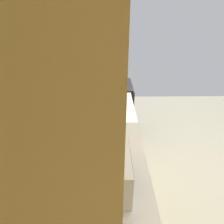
% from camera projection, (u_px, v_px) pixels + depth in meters
% --- Properties ---
extents(ground_plane, '(6.24, 6.24, 0.00)m').
position_uv_depth(ground_plane, '(204.00, 202.00, 2.50)').
color(ground_plane, gray).
extents(wall_back, '(4.02, 0.12, 2.57)m').
position_uv_depth(wall_back, '(69.00, 105.00, 1.88)').
color(wall_back, beige).
rests_on(wall_back, ground_plane).
extents(counter_run, '(3.16, 0.63, 0.90)m').
position_uv_depth(counter_run, '(110.00, 204.00, 1.95)').
color(counter_run, tan).
rests_on(counter_run, ground_plane).
extents(upper_cabinets, '(2.39, 0.31, 0.72)m').
position_uv_depth(upper_cabinets, '(85.00, 33.00, 1.26)').
color(upper_cabinets, tan).
extents(oven_range, '(0.64, 0.69, 1.08)m').
position_uv_depth(oven_range, '(112.00, 109.00, 3.62)').
color(oven_range, black).
rests_on(oven_range, ground_plane).
extents(microwave, '(0.51, 0.33, 0.28)m').
position_uv_depth(microwave, '(107.00, 168.00, 1.53)').
color(microwave, white).
rests_on(microwave, counter_run).
extents(bowl, '(0.14, 0.14, 0.05)m').
position_uv_depth(bowl, '(114.00, 139.00, 2.04)').
color(bowl, silver).
rests_on(bowl, counter_run).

